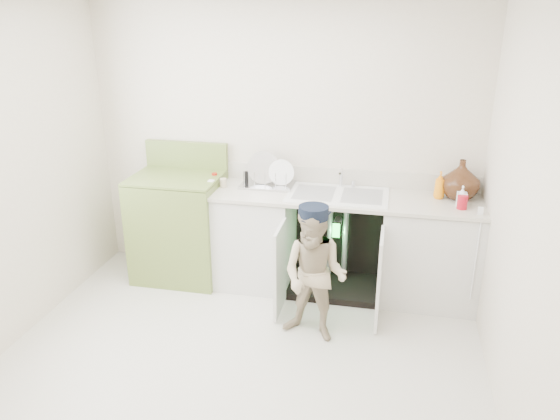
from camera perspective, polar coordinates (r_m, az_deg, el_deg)
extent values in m
plane|color=beige|center=(4.14, -4.20, -15.30)|extent=(3.50, 3.50, 0.00)
cube|color=beige|center=(4.94, 0.23, 6.97)|extent=(3.50, 2.50, 0.02)
cube|color=beige|center=(2.30, -15.62, -11.35)|extent=(3.50, 2.50, 0.02)
cube|color=beige|center=(3.50, 23.93, -0.93)|extent=(2.50, 3.00, 0.02)
cube|color=silver|center=(4.99, -3.30, -2.89)|extent=(0.80, 0.60, 0.86)
cube|color=silver|center=(4.85, 15.32, -4.40)|extent=(0.80, 0.60, 0.86)
cube|color=black|center=(5.10, 6.22, -2.44)|extent=(0.80, 0.06, 0.86)
cube|color=black|center=(5.03, 5.70, -7.82)|extent=(0.80, 0.60, 0.06)
cylinder|color=gray|center=(4.94, 5.20, -2.93)|extent=(0.05, 0.05, 0.70)
cylinder|color=gray|center=(4.93, 6.82, -3.06)|extent=(0.05, 0.05, 0.70)
cylinder|color=gray|center=(4.82, 6.02, -1.39)|extent=(0.07, 0.18, 0.07)
cube|color=silver|center=(4.48, 0.00, -6.22)|extent=(0.03, 0.40, 0.76)
cube|color=silver|center=(4.40, 10.32, -7.12)|extent=(0.02, 0.40, 0.76)
cube|color=beige|center=(4.68, 6.07, 1.38)|extent=(2.44, 0.64, 0.03)
cube|color=beige|center=(4.93, 6.49, 3.47)|extent=(2.44, 0.02, 0.15)
cube|color=white|center=(4.68, 6.08, 1.50)|extent=(0.85, 0.55, 0.02)
cube|color=gray|center=(4.70, 3.60, 1.79)|extent=(0.34, 0.40, 0.01)
cube|color=gray|center=(4.66, 8.59, 1.43)|extent=(0.34, 0.40, 0.01)
cylinder|color=silver|center=(4.86, 6.41, 3.40)|extent=(0.03, 0.03, 0.17)
cylinder|color=silver|center=(4.78, 6.37, 4.04)|extent=(0.02, 0.14, 0.02)
cylinder|color=silver|center=(4.86, 7.67, 2.75)|extent=(0.04, 0.04, 0.06)
cylinder|color=white|center=(4.56, 19.77, -4.95)|extent=(0.01, 0.01, 0.70)
cube|color=white|center=(4.50, 20.23, -0.09)|extent=(0.04, 0.02, 0.06)
cube|color=silver|center=(4.89, -1.30, 2.66)|extent=(0.47, 0.31, 0.02)
cylinder|color=silver|center=(4.89, -1.73, 3.69)|extent=(0.29, 0.10, 0.28)
cylinder|color=white|center=(4.84, 0.14, 3.39)|extent=(0.23, 0.06, 0.23)
cylinder|color=silver|center=(4.82, -3.76, 3.32)|extent=(0.01, 0.01, 0.14)
cylinder|color=silver|center=(4.79, -2.67, 3.25)|extent=(0.01, 0.01, 0.14)
cylinder|color=silver|center=(4.77, -1.58, 3.18)|extent=(0.01, 0.01, 0.14)
cylinder|color=silver|center=(4.75, -0.48, 3.11)|extent=(0.01, 0.01, 0.14)
cylinder|color=silver|center=(4.73, 0.64, 3.04)|extent=(0.01, 0.01, 0.14)
imported|color=#402012|center=(4.77, 18.37, 3.07)|extent=(0.32, 0.32, 0.33)
imported|color=orange|center=(4.73, 16.35, 2.51)|extent=(0.09, 0.09, 0.23)
imported|color=white|center=(4.61, 18.48, 1.38)|extent=(0.08, 0.08, 0.17)
cylinder|color=#B20F1F|center=(4.56, 18.51, 0.77)|extent=(0.08, 0.08, 0.11)
cylinder|color=#A21C0D|center=(4.97, -6.85, 3.30)|extent=(0.05, 0.05, 0.10)
cylinder|color=#C8B693|center=(4.87, -5.95, 2.83)|extent=(0.06, 0.06, 0.08)
cylinder|color=black|center=(4.92, -3.58, 3.36)|extent=(0.04, 0.04, 0.12)
cube|color=white|center=(4.80, -7.19, 2.58)|extent=(0.05, 0.05, 0.09)
cube|color=olive|center=(5.15, -10.45, -1.85)|extent=(0.79, 0.65, 0.96)
cube|color=olive|center=(4.98, -10.82, 3.39)|extent=(0.79, 0.65, 0.02)
cube|color=olive|center=(5.20, -9.73, 5.70)|extent=(0.79, 0.06, 0.25)
cylinder|color=black|center=(4.93, -13.65, 2.88)|extent=(0.18, 0.18, 0.02)
cylinder|color=silver|center=(4.92, -13.66, 3.01)|extent=(0.21, 0.21, 0.01)
cylinder|color=black|center=(5.20, -12.17, 3.96)|extent=(0.18, 0.18, 0.02)
cylinder|color=silver|center=(5.20, -12.18, 4.09)|extent=(0.21, 0.21, 0.01)
cylinder|color=black|center=(4.77, -9.34, 2.62)|extent=(0.18, 0.18, 0.02)
cylinder|color=silver|center=(4.77, -9.35, 2.75)|extent=(0.21, 0.21, 0.01)
cylinder|color=black|center=(5.06, -8.06, 3.74)|extent=(0.18, 0.18, 0.02)
cylinder|color=silver|center=(5.05, -8.06, 3.87)|extent=(0.21, 0.21, 0.01)
imported|color=tan|center=(4.11, 3.64, -6.86)|extent=(0.59, 0.51, 1.06)
cylinder|color=black|center=(3.91, 3.81, -0.39)|extent=(0.26, 0.26, 0.09)
cube|color=black|center=(4.01, 4.32, -0.38)|extent=(0.19, 0.13, 0.01)
cube|color=black|center=(4.43, 5.89, -2.10)|extent=(0.07, 0.01, 0.14)
cube|color=#26F23F|center=(4.42, 5.88, -2.14)|extent=(0.06, 0.00, 0.12)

